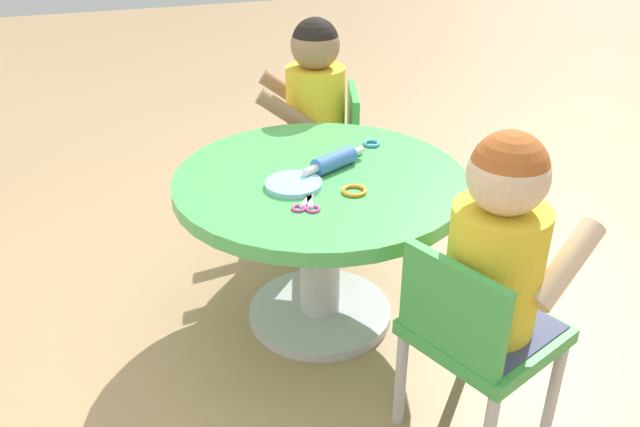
# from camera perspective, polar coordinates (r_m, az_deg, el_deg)

# --- Properties ---
(ground_plane) EXTENTS (10.00, 10.00, 0.00)m
(ground_plane) POSITION_cam_1_polar(r_m,az_deg,el_deg) (2.08, -0.00, -8.82)
(ground_plane) COLOR tan
(craft_table) EXTENTS (0.82, 0.82, 0.48)m
(craft_table) POSITION_cam_1_polar(r_m,az_deg,el_deg) (1.88, -0.00, -0.15)
(craft_table) COLOR silver
(craft_table) RESTS_ON ground
(child_chair_left) EXTENTS (0.39, 0.39, 0.54)m
(child_chair_left) POSITION_cam_1_polar(r_m,az_deg,el_deg) (1.56, 13.32, -10.19)
(child_chair_left) COLOR #B7B7BC
(child_chair_left) RESTS_ON ground
(seated_child_left) EXTENTS (0.38, 0.42, 0.51)m
(seated_child_left) POSITION_cam_1_polar(r_m,az_deg,el_deg) (1.46, 15.26, -2.55)
(seated_child_left) COLOR #3F4772
(seated_child_left) RESTS_ON ground
(child_chair_right) EXTENTS (0.37, 0.37, 0.54)m
(child_chair_right) POSITION_cam_1_polar(r_m,az_deg,el_deg) (2.44, 0.44, 5.45)
(child_chair_right) COLOR #B7B7BC
(child_chair_right) RESTS_ON ground
(seated_child_right) EXTENTS (0.36, 0.41, 0.51)m
(seated_child_right) POSITION_cam_1_polar(r_m,az_deg,el_deg) (2.36, -0.53, 10.51)
(seated_child_right) COLOR #3F4772
(seated_child_right) RESTS_ON ground
(rolling_pin) EXTENTS (0.12, 0.22, 0.05)m
(rolling_pin) POSITION_cam_1_polar(r_m,az_deg,el_deg) (1.86, 1.24, 4.60)
(rolling_pin) COLOR #3F72CC
(rolling_pin) RESTS_ON craft_table
(craft_scissors) EXTENTS (0.14, 0.11, 0.01)m
(craft_scissors) POSITION_cam_1_polar(r_m,az_deg,el_deg) (1.67, -1.10, 0.84)
(craft_scissors) COLOR silver
(craft_scissors) RESTS_ON craft_table
(playdough_blob_0) EXTENTS (0.15, 0.15, 0.01)m
(playdough_blob_0) POSITION_cam_1_polar(r_m,az_deg,el_deg) (1.76, -2.29, 2.56)
(playdough_blob_0) COLOR #8CCCF2
(playdough_blob_0) RESTS_ON craft_table
(cookie_cutter_0) EXTENTS (0.07, 0.07, 0.01)m
(cookie_cutter_0) POSITION_cam_1_polar(r_m,az_deg,el_deg) (1.73, 2.98, 1.98)
(cookie_cutter_0) COLOR orange
(cookie_cutter_0) RESTS_ON craft_table
(cookie_cutter_1) EXTENTS (0.05, 0.05, 0.01)m
(cookie_cutter_1) POSITION_cam_1_polar(r_m,az_deg,el_deg) (2.03, 4.49, 6.06)
(cookie_cutter_1) COLOR #3F99D8
(cookie_cutter_1) RESTS_ON craft_table
(cookie_cutter_2) EXTENTS (0.06, 0.06, 0.01)m
(cookie_cutter_2) POSITION_cam_1_polar(r_m,az_deg,el_deg) (1.96, 2.91, 5.33)
(cookie_cutter_2) COLOR #4CB259
(cookie_cutter_2) RESTS_ON craft_table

